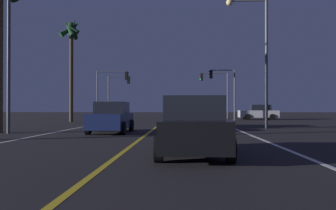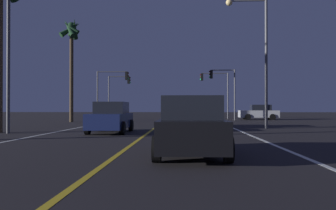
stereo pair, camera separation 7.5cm
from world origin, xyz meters
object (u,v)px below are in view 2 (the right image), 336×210
car_crossing_side (259,112)px  traffic_light_near_left (113,84)px  car_oncoming (111,118)px  street_lamp_left_mid (20,37)px  traffic_light_far_right (215,85)px  street_lamp_right_far (257,46)px  car_ahead_far (197,116)px  traffic_light_far_left (119,87)px  car_lead_same_lane (191,127)px  palm_tree_left_far (72,39)px  traffic_light_near_right (223,83)px

car_crossing_side → traffic_light_near_left: size_ratio=0.80×
car_oncoming → street_lamp_left_mid: 6.49m
traffic_light_near_left → traffic_light_far_right: bearing=25.3°
street_lamp_left_mid → street_lamp_right_far: street_lamp_right_far is taller
car_ahead_far → traffic_light_far_left: bearing=26.7°
traffic_light_far_left → traffic_light_far_right: bearing=0.0°
car_lead_same_lane → traffic_light_near_left: 27.60m
palm_tree_left_far → traffic_light_near_right: bearing=16.5°
traffic_light_far_left → street_lamp_right_far: size_ratio=0.62×
car_oncoming → palm_tree_left_far: size_ratio=0.43×
palm_tree_left_far → street_lamp_right_far: bearing=-30.7°
traffic_light_far_left → palm_tree_left_far: bearing=-105.2°
car_ahead_far → street_lamp_right_far: street_lamp_right_far is taller
traffic_light_near_left → street_lamp_right_far: (12.59, -13.75, 1.47)m
car_lead_same_lane → traffic_light_far_right: 32.14m
car_lead_same_lane → traffic_light_near_left: (-7.93, 26.24, 3.18)m
car_crossing_side → street_lamp_right_far: size_ratio=0.50×
car_lead_same_lane → street_lamp_left_mid: (-8.95, 7.62, 4.35)m
traffic_light_far_left → street_lamp_right_far: street_lamp_right_far is taller
car_ahead_far → palm_tree_left_far: (-11.76, 8.08, 7.19)m
palm_tree_left_far → street_lamp_left_mid: bearing=-81.9°
street_lamp_left_mid → car_ahead_far: bearing=32.1°
car_oncoming → traffic_light_far_right: 24.83m
traffic_light_near_right → palm_tree_left_far: palm_tree_left_far is taller
car_lead_same_lane → street_lamp_right_far: size_ratio=0.50×
traffic_light_near_right → car_oncoming: bearing=65.2°
car_ahead_far → traffic_light_near_right: (3.24, 12.53, 3.23)m
car_lead_same_lane → palm_tree_left_far: bearing=26.7°
car_lead_same_lane → street_lamp_left_mid: bearing=49.6°
traffic_light_far_left → palm_tree_left_far: palm_tree_left_far is taller
car_ahead_far → street_lamp_right_far: 6.18m
traffic_light_far_left → palm_tree_left_far: 11.08m
traffic_light_far_left → street_lamp_left_mid: 24.16m
car_crossing_side → street_lamp_left_mid: 27.29m
car_ahead_far → traffic_light_near_right: 13.34m
car_lead_same_lane → traffic_light_near_right: 26.75m
traffic_light_far_right → street_lamp_left_mid: (-12.65, -24.13, 0.93)m
car_lead_same_lane → street_lamp_right_far: 14.12m
traffic_light_near_right → street_lamp_left_mid: street_lamp_left_mid is taller
palm_tree_left_far → traffic_light_near_left: bearing=55.6°
street_lamp_right_far → car_crossing_side: bearing=-103.2°
car_crossing_side → traffic_light_far_left: 17.29m
car_crossing_side → traffic_light_near_left: (-16.29, -2.03, 3.18)m
traffic_light_far_right → palm_tree_left_far: size_ratio=0.57×
car_ahead_far → car_lead_same_lane: bearing=176.8°
traffic_light_near_left → car_oncoming: bearing=-78.2°
car_oncoming → traffic_light_far_right: bearing=161.3°
traffic_light_near_right → traffic_light_near_left: bearing=0.0°
traffic_light_near_right → traffic_light_far_left: traffic_light_near_right is taller
traffic_light_near_right → street_lamp_left_mid: bearing=55.1°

